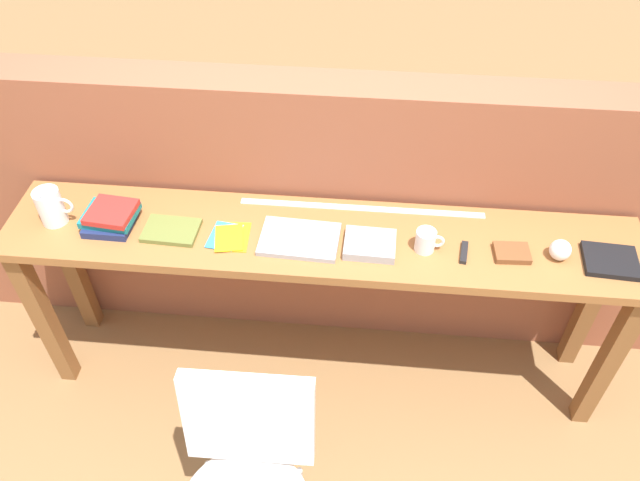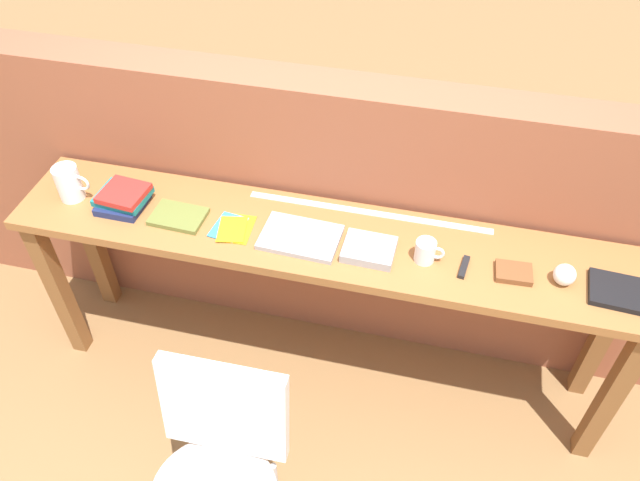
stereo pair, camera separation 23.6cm
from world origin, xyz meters
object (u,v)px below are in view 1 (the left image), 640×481
(chair_white_moulded, at_px, (247,477))
(magazine_cycling, at_px, (171,230))
(pitcher_white, at_px, (51,206))
(book_open_centre, at_px, (299,239))
(book_repair_rightmost, at_px, (611,261))
(book_stack_leftmost, at_px, (110,217))
(sports_ball_small, at_px, (560,250))
(leather_journal_brown, at_px, (512,253))
(mug, at_px, (426,241))
(pamphlet_pile_colourful, at_px, (229,237))
(multitool_folded, at_px, (464,252))

(chair_white_moulded, bearing_deg, magazine_cycling, 117.42)
(pitcher_white, distance_m, book_open_centre, 0.98)
(chair_white_moulded, bearing_deg, book_repair_rightmost, 31.63)
(book_stack_leftmost, bearing_deg, sports_ball_small, -0.67)
(book_stack_leftmost, bearing_deg, leather_journal_brown, -0.90)
(chair_white_moulded, height_order, mug, mug)
(leather_journal_brown, bearing_deg, book_stack_leftmost, 176.22)
(sports_ball_small, bearing_deg, mug, -179.75)
(pamphlet_pile_colourful, xyz_separation_m, leather_journal_brown, (1.07, 0.01, 0.01))
(magazine_cycling, bearing_deg, mug, 2.45)
(magazine_cycling, relative_size, mug, 1.91)
(book_stack_leftmost, distance_m, leather_journal_brown, 1.54)
(book_stack_leftmost, xyz_separation_m, book_repair_rightmost, (1.90, -0.03, -0.03))
(chair_white_moulded, xyz_separation_m, mug, (0.57, 0.78, 0.40))
(magazine_cycling, xyz_separation_m, leather_journal_brown, (1.30, -0.00, 0.00))
(leather_journal_brown, bearing_deg, mug, 176.74)
(magazine_cycling, relative_size, multitool_folded, 1.91)
(magazine_cycling, height_order, book_open_centre, same)
(book_open_centre, relative_size, leather_journal_brown, 2.30)
(book_stack_leftmost, distance_m, multitool_folded, 1.37)
(pamphlet_pile_colourful, bearing_deg, magazine_cycling, 177.77)
(mug, height_order, book_repair_rightmost, mug)
(magazine_cycling, height_order, mug, mug)
(chair_white_moulded, relative_size, multitool_folded, 8.10)
(pamphlet_pile_colourful, bearing_deg, pitcher_white, 177.57)
(pitcher_white, bearing_deg, chair_white_moulded, -42.49)
(multitool_folded, bearing_deg, magazine_cycling, 179.32)
(magazine_cycling, relative_size, pamphlet_pile_colourful, 1.18)
(pitcher_white, distance_m, pamphlet_pile_colourful, 0.71)
(chair_white_moulded, xyz_separation_m, pitcher_white, (-0.88, 0.80, 0.43))
(magazine_cycling, height_order, leather_journal_brown, leather_journal_brown)
(book_stack_leftmost, xyz_separation_m, pamphlet_pile_colourful, (0.47, -0.03, -0.04))
(magazine_cycling, height_order, sports_ball_small, sports_ball_small)
(book_open_centre, distance_m, sports_ball_small, 0.97)
(book_repair_rightmost, bearing_deg, pamphlet_pile_colourful, -176.25)
(magazine_cycling, height_order, multitool_folded, magazine_cycling)
(pitcher_white, distance_m, multitool_folded, 1.60)
(pitcher_white, height_order, magazine_cycling, pitcher_white)
(mug, height_order, leather_journal_brown, mug)
(pitcher_white, relative_size, sports_ball_small, 2.31)
(book_open_centre, xyz_separation_m, sports_ball_small, (0.97, 0.00, 0.03))
(pamphlet_pile_colourful, relative_size, sports_ball_small, 2.24)
(pitcher_white, bearing_deg, pamphlet_pile_colourful, -2.43)
(pitcher_white, height_order, book_open_centre, pitcher_white)
(chair_white_moulded, relative_size, book_repair_rightmost, 4.57)
(pitcher_white, distance_m, sports_ball_small, 1.94)
(pitcher_white, distance_m, leather_journal_brown, 1.77)
(pitcher_white, distance_m, book_stack_leftmost, 0.23)
(pamphlet_pile_colourful, xyz_separation_m, book_open_centre, (0.27, 0.01, 0.01))
(chair_white_moulded, relative_size, pamphlet_pile_colourful, 5.00)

